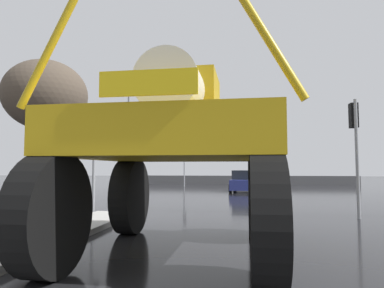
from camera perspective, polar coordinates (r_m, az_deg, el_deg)
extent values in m
plane|color=black|center=(19.04, 5.77, -8.99)|extent=(120.00, 120.00, 0.00)
cube|color=#B2AFA8|center=(7.79, -26.92, -15.18)|extent=(1.37, 10.86, 0.15)
cylinder|color=black|center=(9.04, -10.10, -8.45)|extent=(0.49, 1.88, 1.87)
cylinder|color=black|center=(8.56, 10.84, -8.69)|extent=(0.49, 1.88, 1.87)
cylinder|color=black|center=(5.75, -22.15, -10.75)|extent=(0.49, 1.88, 1.87)
cylinder|color=black|center=(4.96, 12.28, -12.07)|extent=(0.49, 1.88, 1.87)
cube|color=gold|center=(6.87, -2.24, 0.55)|extent=(3.77, 4.39, 0.75)
cube|color=#A98611|center=(7.43, -1.54, 7.19)|extent=(1.49, 1.49, 1.05)
cylinder|color=silver|center=(6.40, -3.33, 9.40)|extent=(1.15, 1.23, 1.13)
cylinder|color=gold|center=(5.89, -22.74, 13.63)|extent=(0.96, 0.14, 1.72)
cylinder|color=gold|center=(5.09, 12.69, 16.08)|extent=(1.02, 0.14, 1.69)
cube|color=yellow|center=(4.85, -7.31, 9.98)|extent=(1.40, 0.06, 0.36)
cube|color=navy|center=(25.09, 8.67, -6.57)|extent=(2.07, 4.24, 0.70)
cube|color=#23282D|center=(24.92, 8.62, -5.05)|extent=(1.75, 2.24, 0.64)
cylinder|color=black|center=(26.52, 7.07, -6.95)|extent=(0.23, 0.61, 0.60)
cylinder|color=black|center=(26.39, 10.77, -6.92)|extent=(0.23, 0.61, 0.60)
cylinder|color=black|center=(23.84, 6.35, -7.27)|extent=(0.23, 0.61, 0.60)
cylinder|color=black|center=(23.70, 10.47, -7.25)|extent=(0.23, 0.61, 0.60)
cylinder|color=gray|center=(13.18, -15.86, -3.43)|extent=(0.11, 0.11, 3.50)
cube|color=black|center=(13.45, -15.39, 1.79)|extent=(0.24, 0.32, 0.84)
sphere|color=red|center=(13.65, -15.05, 2.84)|extent=(0.17, 0.17, 0.17)
sphere|color=#3C2403|center=(13.62, -15.07, 1.71)|extent=(0.17, 0.17, 0.17)
sphere|color=black|center=(13.60, -15.09, 0.58)|extent=(0.17, 0.17, 0.17)
cylinder|color=gray|center=(12.65, 25.56, -2.14)|extent=(0.11, 0.11, 3.95)
cube|color=black|center=(12.98, 25.08, 4.27)|extent=(0.24, 0.32, 0.84)
sphere|color=red|center=(13.20, 24.80, 5.31)|extent=(0.17, 0.17, 0.17)
sphere|color=#3C2403|center=(13.16, 24.83, 4.15)|extent=(0.17, 0.17, 0.17)
sphere|color=black|center=(13.13, 24.87, 2.98)|extent=(0.17, 0.17, 0.17)
cylinder|color=gray|center=(31.81, -1.28, -3.84)|extent=(0.11, 0.11, 3.55)
cube|color=black|center=(32.06, -1.21, -1.59)|extent=(0.24, 0.32, 0.84)
sphere|color=red|center=(32.26, -1.16, -1.13)|extent=(0.17, 0.17, 0.17)
sphere|color=#3C2403|center=(32.24, -1.16, -1.61)|extent=(0.17, 0.17, 0.17)
sphere|color=black|center=(32.23, -1.16, -2.09)|extent=(0.17, 0.17, 0.17)
cylinder|color=gray|center=(24.18, -10.41, 1.25)|extent=(0.18, 0.18, 7.72)
cylinder|color=gray|center=(24.55, -8.35, 9.94)|extent=(1.74, 0.10, 0.10)
cube|color=silver|center=(24.30, -6.35, 9.82)|extent=(0.50, 0.24, 0.16)
cylinder|color=#473828|center=(19.04, -23.29, -2.77)|extent=(0.31, 0.31, 3.93)
ellipsoid|color=brown|center=(19.41, -23.00, 7.42)|extent=(4.20, 4.20, 3.57)
cube|color=#59595B|center=(36.84, 6.85, -5.91)|extent=(25.28, 0.24, 0.90)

